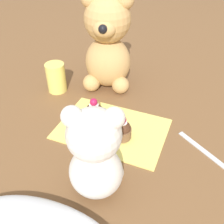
{
  "coord_description": "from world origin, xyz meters",
  "views": [
    {
      "loc": [
        -0.19,
        0.46,
        0.45
      ],
      "look_at": [
        0.0,
        0.0,
        0.06
      ],
      "focal_mm": 42.0,
      "sensor_mm": 36.0,
      "label": 1
    }
  ],
  "objects_px": {
    "cupcake_near_tan_bear": "(94,112)",
    "teddy_bear_cream": "(95,155)",
    "cupcake_near_cream_bear": "(122,130)",
    "juice_glass": "(56,77)",
    "teaspoon": "(202,149)",
    "teddy_bear_tan": "(107,43)"
  },
  "relations": [
    {
      "from": "teaspoon",
      "to": "cupcake_near_tan_bear",
      "type": "bearing_deg",
      "value": 33.99
    },
    {
      "from": "juice_glass",
      "to": "teddy_bear_cream",
      "type": "bearing_deg",
      "value": 133.18
    },
    {
      "from": "cupcake_near_cream_bear",
      "to": "juice_glass",
      "type": "height_order",
      "value": "juice_glass"
    },
    {
      "from": "cupcake_near_tan_bear",
      "to": "juice_glass",
      "type": "relative_size",
      "value": 0.75
    },
    {
      "from": "cupcake_near_cream_bear",
      "to": "teaspoon",
      "type": "bearing_deg",
      "value": -169.22
    },
    {
      "from": "teddy_bear_tan",
      "to": "cupcake_near_tan_bear",
      "type": "relative_size",
      "value": 4.28
    },
    {
      "from": "teddy_bear_cream",
      "to": "teddy_bear_tan",
      "type": "relative_size",
      "value": 0.74
    },
    {
      "from": "cupcake_near_cream_bear",
      "to": "cupcake_near_tan_bear",
      "type": "bearing_deg",
      "value": -20.81
    },
    {
      "from": "teddy_bear_cream",
      "to": "teddy_bear_tan",
      "type": "height_order",
      "value": "teddy_bear_tan"
    },
    {
      "from": "juice_glass",
      "to": "teddy_bear_tan",
      "type": "bearing_deg",
      "value": -146.48
    },
    {
      "from": "cupcake_near_tan_bear",
      "to": "teaspoon",
      "type": "height_order",
      "value": "cupcake_near_tan_bear"
    },
    {
      "from": "teddy_bear_cream",
      "to": "cupcake_near_cream_bear",
      "type": "bearing_deg",
      "value": -107.08
    },
    {
      "from": "teddy_bear_cream",
      "to": "teaspoon",
      "type": "xyz_separation_m",
      "value": [
        -0.18,
        -0.19,
        -0.1
      ]
    },
    {
      "from": "teaspoon",
      "to": "teddy_bear_tan",
      "type": "bearing_deg",
      "value": 4.14
    },
    {
      "from": "teddy_bear_cream",
      "to": "teaspoon",
      "type": "bearing_deg",
      "value": -152.45
    },
    {
      "from": "teddy_bear_tan",
      "to": "teaspoon",
      "type": "xyz_separation_m",
      "value": [
        -0.31,
        0.18,
        -0.14
      ]
    },
    {
      "from": "cupcake_near_cream_bear",
      "to": "teddy_bear_cream",
      "type": "bearing_deg",
      "value": 92.13
    },
    {
      "from": "cupcake_near_tan_bear",
      "to": "teddy_bear_cream",
      "type": "bearing_deg",
      "value": 116.78
    },
    {
      "from": "teddy_bear_cream",
      "to": "cupcake_near_cream_bear",
      "type": "relative_size",
      "value": 3.3
    },
    {
      "from": "cupcake_near_cream_bear",
      "to": "cupcake_near_tan_bear",
      "type": "distance_m",
      "value": 0.1
    },
    {
      "from": "cupcake_near_tan_bear",
      "to": "teaspoon",
      "type": "distance_m",
      "value": 0.28
    },
    {
      "from": "cupcake_near_cream_bear",
      "to": "cupcake_near_tan_bear",
      "type": "relative_size",
      "value": 0.96
    }
  ]
}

